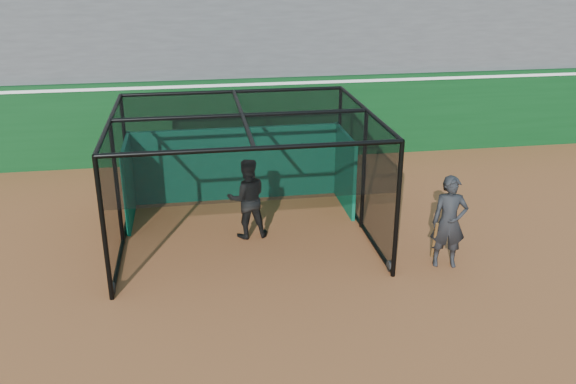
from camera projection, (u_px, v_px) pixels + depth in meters
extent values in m
plane|color=brown|center=(255.00, 307.00, 11.05)|extent=(120.00, 120.00, 0.00)
cube|color=#0A3714|center=(223.00, 120.00, 18.39)|extent=(50.00, 0.45, 2.50)
cube|color=white|center=(222.00, 84.00, 17.98)|extent=(50.00, 0.50, 0.08)
cube|color=#4C4C4F|center=(213.00, 17.00, 20.97)|extent=(50.00, 7.85, 7.75)
cube|color=#085238|center=(236.00, 164.00, 15.53)|extent=(5.30, 0.10, 1.90)
cylinder|color=black|center=(113.00, 288.00, 11.44)|extent=(0.08, 0.22, 0.22)
cylinder|color=black|center=(390.00, 266.00, 12.25)|extent=(0.08, 0.22, 0.22)
cylinder|color=black|center=(130.00, 202.00, 15.37)|extent=(0.08, 0.22, 0.22)
cylinder|color=black|center=(340.00, 189.00, 16.17)|extent=(0.08, 0.22, 0.22)
imported|color=black|center=(247.00, 198.00, 13.46)|extent=(0.93, 0.75, 1.83)
imported|color=black|center=(449.00, 222.00, 12.18)|extent=(0.79, 0.61, 1.92)
cylinder|color=#593819|center=(434.00, 240.00, 12.34)|extent=(0.15, 0.34, 0.89)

